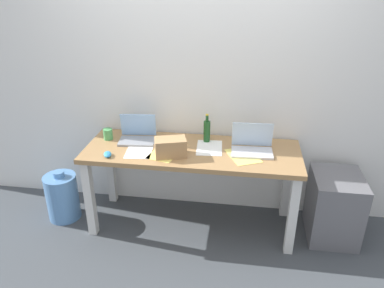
{
  "coord_description": "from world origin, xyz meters",
  "views": [
    {
      "loc": [
        0.4,
        -2.75,
        2.11
      ],
      "look_at": [
        0.0,
        0.0,
        0.8
      ],
      "focal_mm": 34.96,
      "sensor_mm": 36.0,
      "label": 1
    }
  ],
  "objects_px": {
    "coffee_mug": "(108,134)",
    "water_cooler_jug": "(62,197)",
    "beer_bottle": "(207,131)",
    "filing_cabinet": "(334,206)",
    "desk": "(192,161)",
    "laptop_right": "(252,146)",
    "laptop_left": "(138,135)",
    "computer_mouse": "(108,154)",
    "cardboard_box": "(171,147)"
  },
  "relations": [
    {
      "from": "laptop_left",
      "to": "beer_bottle",
      "type": "relative_size",
      "value": 1.3
    },
    {
      "from": "laptop_right",
      "to": "filing_cabinet",
      "type": "height_order",
      "value": "laptop_right"
    },
    {
      "from": "laptop_left",
      "to": "cardboard_box",
      "type": "distance_m",
      "value": 0.42
    },
    {
      "from": "laptop_right",
      "to": "computer_mouse",
      "type": "bearing_deg",
      "value": -167.53
    },
    {
      "from": "beer_bottle",
      "to": "water_cooler_jug",
      "type": "height_order",
      "value": "beer_bottle"
    },
    {
      "from": "water_cooler_jug",
      "to": "beer_bottle",
      "type": "bearing_deg",
      "value": 10.94
    },
    {
      "from": "computer_mouse",
      "to": "cardboard_box",
      "type": "height_order",
      "value": "cardboard_box"
    },
    {
      "from": "beer_bottle",
      "to": "coffee_mug",
      "type": "distance_m",
      "value": 0.87
    },
    {
      "from": "coffee_mug",
      "to": "water_cooler_jug",
      "type": "distance_m",
      "value": 0.74
    },
    {
      "from": "laptop_left",
      "to": "water_cooler_jug",
      "type": "xyz_separation_m",
      "value": [
        -0.69,
        -0.18,
        -0.58
      ]
    },
    {
      "from": "beer_bottle",
      "to": "coffee_mug",
      "type": "height_order",
      "value": "beer_bottle"
    },
    {
      "from": "water_cooler_jug",
      "to": "computer_mouse",
      "type": "bearing_deg",
      "value": -15.12
    },
    {
      "from": "laptop_left",
      "to": "laptop_right",
      "type": "bearing_deg",
      "value": -4.53
    },
    {
      "from": "laptop_left",
      "to": "filing_cabinet",
      "type": "xyz_separation_m",
      "value": [
        1.7,
        -0.09,
        -0.51
      ]
    },
    {
      "from": "desk",
      "to": "laptop_right",
      "type": "relative_size",
      "value": 5.24
    },
    {
      "from": "desk",
      "to": "laptop_right",
      "type": "distance_m",
      "value": 0.52
    },
    {
      "from": "computer_mouse",
      "to": "coffee_mug",
      "type": "relative_size",
      "value": 1.05
    },
    {
      "from": "coffee_mug",
      "to": "water_cooler_jug",
      "type": "height_order",
      "value": "coffee_mug"
    },
    {
      "from": "laptop_right",
      "to": "coffee_mug",
      "type": "relative_size",
      "value": 3.59
    },
    {
      "from": "cardboard_box",
      "to": "water_cooler_jug",
      "type": "relative_size",
      "value": 0.51
    },
    {
      "from": "water_cooler_jug",
      "to": "desk",
      "type": "bearing_deg",
      "value": 3.55
    },
    {
      "from": "filing_cabinet",
      "to": "beer_bottle",
      "type": "bearing_deg",
      "value": 172.04
    },
    {
      "from": "filing_cabinet",
      "to": "desk",
      "type": "bearing_deg",
      "value": -178.99
    },
    {
      "from": "desk",
      "to": "coffee_mug",
      "type": "height_order",
      "value": "coffee_mug"
    },
    {
      "from": "laptop_left",
      "to": "water_cooler_jug",
      "type": "relative_size",
      "value": 0.68
    },
    {
      "from": "desk",
      "to": "coffee_mug",
      "type": "relative_size",
      "value": 18.8
    },
    {
      "from": "beer_bottle",
      "to": "cardboard_box",
      "type": "bearing_deg",
      "value": -129.35
    },
    {
      "from": "beer_bottle",
      "to": "water_cooler_jug",
      "type": "relative_size",
      "value": 0.52
    },
    {
      "from": "beer_bottle",
      "to": "cardboard_box",
      "type": "xyz_separation_m",
      "value": [
        -0.26,
        -0.31,
        -0.03
      ]
    },
    {
      "from": "computer_mouse",
      "to": "coffee_mug",
      "type": "bearing_deg",
      "value": 88.16
    },
    {
      "from": "cardboard_box",
      "to": "laptop_right",
      "type": "bearing_deg",
      "value": 14.69
    },
    {
      "from": "water_cooler_jug",
      "to": "filing_cabinet",
      "type": "height_order",
      "value": "filing_cabinet"
    },
    {
      "from": "coffee_mug",
      "to": "filing_cabinet",
      "type": "bearing_deg",
      "value": -2.25
    },
    {
      "from": "desk",
      "to": "filing_cabinet",
      "type": "height_order",
      "value": "desk"
    },
    {
      "from": "computer_mouse",
      "to": "desk",
      "type": "bearing_deg",
      "value": -1.94
    },
    {
      "from": "coffee_mug",
      "to": "water_cooler_jug",
      "type": "xyz_separation_m",
      "value": [
        -0.43,
        -0.17,
        -0.58
      ]
    },
    {
      "from": "laptop_left",
      "to": "beer_bottle",
      "type": "height_order",
      "value": "beer_bottle"
    },
    {
      "from": "beer_bottle",
      "to": "coffee_mug",
      "type": "xyz_separation_m",
      "value": [
        -0.86,
        -0.08,
        -0.05
      ]
    },
    {
      "from": "desk",
      "to": "cardboard_box",
      "type": "relative_size",
      "value": 7.28
    },
    {
      "from": "beer_bottle",
      "to": "filing_cabinet",
      "type": "relative_size",
      "value": 0.44
    },
    {
      "from": "water_cooler_jug",
      "to": "coffee_mug",
      "type": "bearing_deg",
      "value": 21.8
    },
    {
      "from": "filing_cabinet",
      "to": "laptop_left",
      "type": "bearing_deg",
      "value": 177.0
    },
    {
      "from": "beer_bottle",
      "to": "cardboard_box",
      "type": "distance_m",
      "value": 0.4
    },
    {
      "from": "laptop_left",
      "to": "cardboard_box",
      "type": "relative_size",
      "value": 1.33
    },
    {
      "from": "laptop_left",
      "to": "cardboard_box",
      "type": "bearing_deg",
      "value": -35.78
    },
    {
      "from": "laptop_left",
      "to": "coffee_mug",
      "type": "height_order",
      "value": "laptop_left"
    },
    {
      "from": "beer_bottle",
      "to": "computer_mouse",
      "type": "distance_m",
      "value": 0.85
    },
    {
      "from": "filing_cabinet",
      "to": "cardboard_box",
      "type": "bearing_deg",
      "value": -173.42
    },
    {
      "from": "laptop_left",
      "to": "computer_mouse",
      "type": "bearing_deg",
      "value": -115.11
    },
    {
      "from": "laptop_right",
      "to": "filing_cabinet",
      "type": "bearing_deg",
      "value": -0.91
    }
  ]
}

